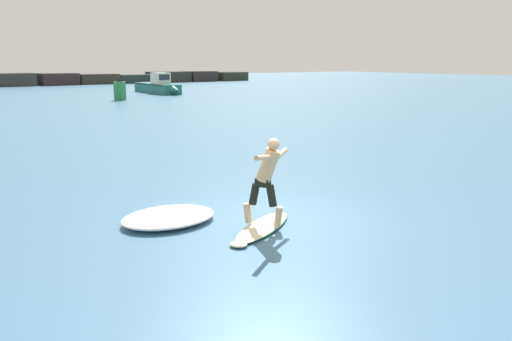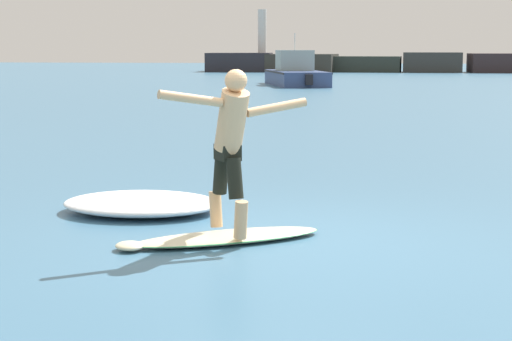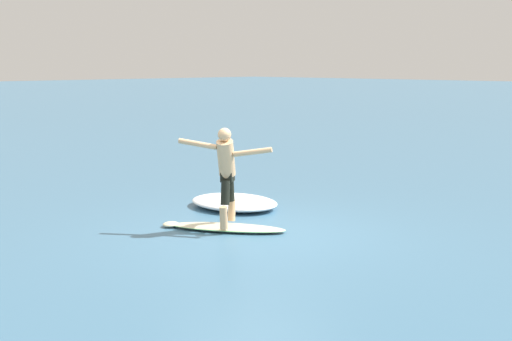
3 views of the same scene
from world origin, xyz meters
name	(u,v)px [view 3 (image 3 of 3)]	position (x,y,z in m)	size (l,w,h in m)	color
ground_plane	(256,234)	(0.00, 0.00, 0.00)	(200.00, 200.00, 0.00)	teal
surfboard	(226,227)	(-0.57, -0.17, 0.05)	(2.12, 1.56, 0.23)	beige
surfer	(226,168)	(-0.49, -0.22, 1.08)	(1.37, 1.00, 1.68)	#DAAC7B
wave_foam_at_tail	(234,202)	(-1.86, 1.25, 0.11)	(1.92, 1.47, 0.22)	white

